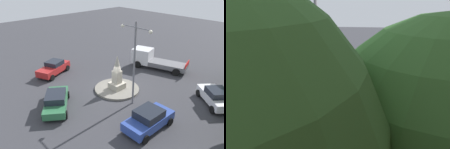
{
  "view_description": "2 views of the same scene",
  "coord_description": "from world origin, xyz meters",
  "views": [
    {
      "loc": [
        -13.49,
        13.29,
        10.41
      ],
      "look_at": [
        0.48,
        0.21,
        1.53
      ],
      "focal_mm": 35.53,
      "sensor_mm": 36.0,
      "label": 1
    },
    {
      "loc": [
        -14.52,
        -1.77,
        5.77
      ],
      "look_at": [
        -0.92,
        -0.13,
        1.71
      ],
      "focal_mm": 41.29,
      "sensor_mm": 36.0,
      "label": 2
    }
  ],
  "objects": [
    {
      "name": "ground_plane",
      "position": [
        0.0,
        0.0,
        0.0
      ],
      "size": [
        80.0,
        80.0,
        0.0
      ],
      "primitive_type": "plane",
      "color": "#38383D"
    },
    {
      "name": "traffic_island",
      "position": [
        0.0,
        0.0,
        0.1
      ],
      "size": [
        4.29,
        4.29,
        0.19
      ],
      "primitive_type": "cylinder",
      "color": "gray",
      "rests_on": "ground"
    },
    {
      "name": "monument",
      "position": [
        0.0,
        0.0,
        1.56
      ],
      "size": [
        1.27,
        1.27,
        3.32
      ],
      "color": "#B2AA99",
      "rests_on": "traffic_island"
    },
    {
      "name": "streetlamp",
      "position": [
        -2.66,
        0.69,
        4.31
      ],
      "size": [
        3.05,
        0.28,
        7.1
      ],
      "color": "slate",
      "rests_on": "ground"
    },
    {
      "name": "car_white_far_side",
      "position": [
        -7.62,
        -4.35,
        0.76
      ],
      "size": [
        4.03,
        3.74,
        1.48
      ],
      "color": "silver",
      "rests_on": "ground"
    },
    {
      "name": "car_green_approaching",
      "position": [
        1.14,
        5.92,
        0.75
      ],
      "size": [
        4.58,
        3.97,
        1.43
      ],
      "color": "#2D6B42",
      "rests_on": "ground"
    },
    {
      "name": "car_red_near_island",
      "position": [
        7.42,
        2.56,
        0.76
      ],
      "size": [
        3.15,
        4.38,
        1.49
      ],
      "color": "#B22323",
      "rests_on": "ground"
    },
    {
      "name": "car_blue_parked_right",
      "position": [
        -5.75,
        2.42,
        0.8
      ],
      "size": [
        2.02,
        4.03,
        1.57
      ],
      "color": "#2D479E",
      "rests_on": "ground"
    },
    {
      "name": "truck_white_passing",
      "position": [
        1.11,
        -6.95,
        1.02
      ],
      "size": [
        6.65,
        3.73,
        2.15
      ],
      "color": "silver",
      "rests_on": "ground"
    }
  ]
}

